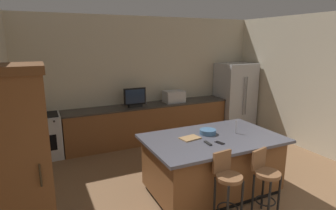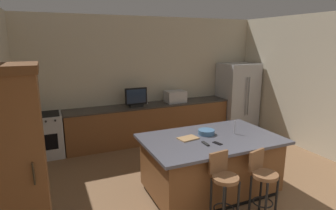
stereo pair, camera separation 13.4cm
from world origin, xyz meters
name	(u,v)px [view 2 (the right image)]	position (x,y,z in m)	size (l,w,h in m)	color
wall_back	(148,79)	(0.00, 5.10, 1.47)	(6.30, 0.12, 2.94)	beige
wall_right	(325,86)	(2.95, 2.55, 1.47)	(0.12, 5.50, 2.94)	beige
counter_back	(151,123)	(-0.07, 4.72, 0.45)	(3.97, 0.62, 0.90)	brown
kitchen_island	(210,164)	(-0.03, 2.15, 0.47)	(2.10, 1.31, 0.92)	black
refrigerator	(237,97)	(2.38, 4.63, 0.90)	(0.92, 0.81, 1.80)	#B7BABF
range_oven	(43,136)	(-2.45, 4.72, 0.46)	(0.78, 0.63, 0.92)	#B7BABF
cabinet_tower	(17,171)	(-2.62, 1.61, 1.13)	(0.57, 0.57, 2.18)	brown
microwave	(175,96)	(0.58, 4.72, 1.04)	(0.48, 0.36, 0.28)	#B7BABF
tv_monitor	(136,98)	(-0.44, 4.67, 1.10)	(0.51, 0.16, 0.43)	black
sink_faucet_back	(147,99)	(-0.12, 4.82, 1.02)	(0.02, 0.02, 0.24)	#B2B2B7
sink_faucet_island	(235,127)	(0.41, 2.15, 1.03)	(0.02, 0.02, 0.22)	#B2B2B7
bar_stool_left	(223,184)	(-0.32, 1.37, 0.60)	(0.34, 0.35, 0.99)	brown
bar_stool_right	(262,179)	(0.26, 1.31, 0.56)	(0.35, 0.37, 0.94)	brown
fruit_bowl	(206,132)	(-0.02, 2.31, 0.96)	(0.26, 0.26, 0.08)	#3F668C
cell_phone	(217,143)	(-0.08, 1.89, 0.92)	(0.07, 0.15, 0.01)	black
tv_remote	(205,144)	(-0.26, 1.94, 0.93)	(0.04, 0.17, 0.02)	black
cutting_board	(188,138)	(-0.38, 2.24, 0.93)	(0.30, 0.20, 0.02)	#A87F51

